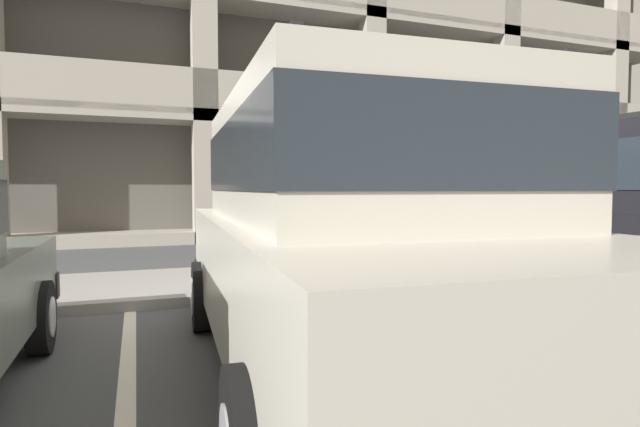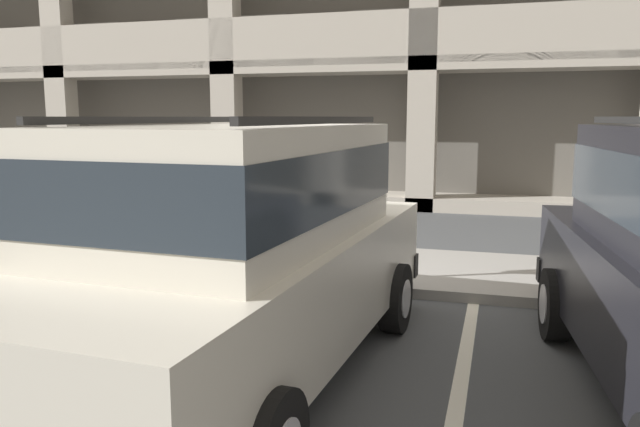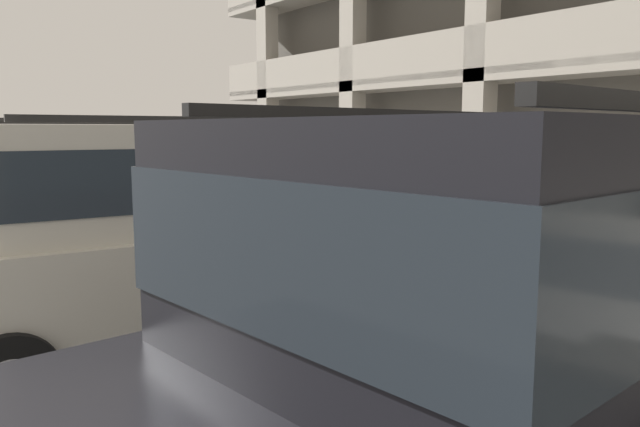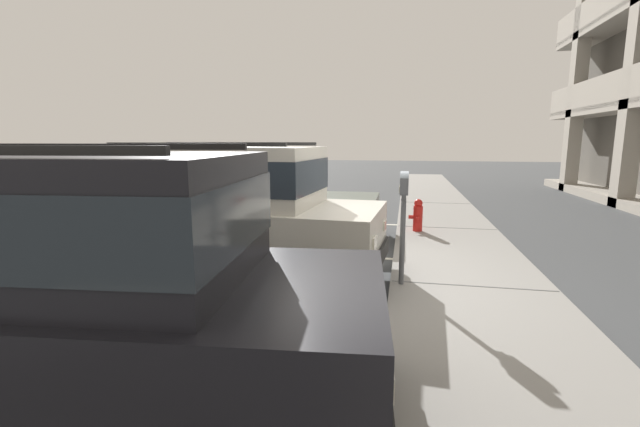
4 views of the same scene
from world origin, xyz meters
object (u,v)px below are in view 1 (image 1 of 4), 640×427
(silver_suv, at_px, (345,226))
(parking_meter_far, at_px, (638,203))
(parking_garage, at_px, (184,7))
(parking_meter_near, at_px, (273,196))

(silver_suv, height_order, parking_meter_far, silver_suv)
(parking_meter_far, height_order, parking_garage, parking_garage)
(silver_suv, bearing_deg, parking_meter_far, 26.13)
(parking_meter_far, xyz_separation_m, parking_garage, (-6.27, 11.80, 6.41))
(silver_suv, height_order, parking_meter_near, silver_suv)
(parking_meter_near, xyz_separation_m, parking_garage, (0.04, 11.84, 6.27))
(parking_meter_near, relative_size, parking_meter_far, 1.01)
(silver_suv, height_order, parking_garage, parking_garage)
(parking_meter_near, bearing_deg, parking_meter_far, 0.31)
(parking_meter_far, bearing_deg, silver_suv, -157.28)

